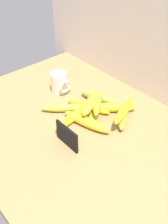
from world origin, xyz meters
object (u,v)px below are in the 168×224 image
banana_6 (94,111)px  banana_9 (124,110)px  banana_10 (97,104)px  banana_0 (122,116)px  banana_1 (65,108)px  chalkboard_sign (67,137)px  banana_2 (99,97)px  banana_8 (90,103)px  banana_5 (111,107)px  banana_7 (74,116)px  coffee_mug (59,83)px  banana_3 (88,107)px  banana_4 (86,122)px

banana_6 → banana_9: (10.24, 5.79, 3.48)cm
banana_10 → banana_0: bearing=33.5°
banana_0 → banana_1: (-19.05, -13.67, -0.21)cm
banana_10 → chalkboard_sign: bearing=-75.0°
banana_9 → banana_2: bearing=171.8°
chalkboard_sign → banana_6: size_ratio=0.55×
banana_1 → banana_8: size_ratio=1.29×
banana_2 → banana_5: 8.37cm
banana_5 → banana_9: bearing=-10.2°
banana_7 → banana_8: (2.49, 6.53, 4.39)cm
banana_0 → banana_2: (-14.84, 1.44, 0.20)cm
coffee_mug → banana_10: size_ratio=0.58×
coffee_mug → banana_10: bearing=1.5°
banana_3 → banana_7: banana_7 is taller
coffee_mug → banana_9: size_ratio=0.51×
banana_9 → banana_0: bearing=141.4°
banana_3 → banana_9: bearing=19.2°
banana_1 → banana_5: (12.53, 14.19, 0.24)cm
banana_7 → banana_10: (4.05, 8.83, 4.08)cm
banana_4 → banana_5: bearing=89.9°
banana_1 → banana_10: bearing=37.3°
banana_1 → banana_6: size_ratio=1.00×
coffee_mug → banana_6: (23.29, -0.33, -2.49)cm
banana_3 → banana_5: size_ratio=0.96×
banana_0 → banana_4: bearing=-116.3°
banana_8 → banana_10: bearing=56.0°
banana_3 → banana_10: bearing=2.8°
banana_8 → banana_3: bearing=148.9°
banana_3 → banana_8: 6.04cm
chalkboard_sign → coffee_mug: coffee_mug is taller
banana_5 → banana_3: bearing=-137.5°
banana_0 → banana_9: (1.06, -0.84, 3.60)cm
banana_7 → banana_9: bearing=45.0°
banana_0 → banana_9: banana_9 is taller
banana_7 → banana_2: bearing=97.8°
banana_6 → banana_1: bearing=-144.5°
banana_2 → banana_10: bearing=-48.8°
chalkboard_sign → banana_9: (4.46, 24.25, 1.67)cm
banana_4 → banana_8: bearing=124.5°
coffee_mug → banana_3: coffee_mug is taller
banana_1 → banana_4: bearing=1.9°
banana_5 → banana_10: bearing=-108.4°
banana_8 → banana_9: (11.20, 7.15, -0.62)cm
chalkboard_sign → banana_8: size_ratio=0.71×
banana_6 → banana_10: bearing=57.9°
banana_6 → banana_10: size_ratio=1.27×
banana_2 → banana_7: (2.20, -15.96, -0.37)cm
banana_0 → banana_7: size_ratio=0.82×
banana_1 → banana_4: (12.51, 0.42, 0.32)cm
banana_6 → banana_9: bearing=29.5°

